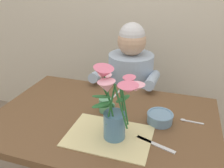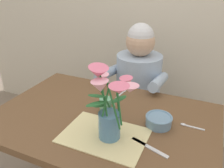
% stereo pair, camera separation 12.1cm
% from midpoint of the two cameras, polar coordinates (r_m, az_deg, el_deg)
% --- Properties ---
extents(dining_table, '(1.20, 0.80, 0.74)m').
position_cam_midpoint_polar(dining_table, '(1.32, 0.46, -11.59)').
color(dining_table, brown).
rests_on(dining_table, ground_plane).
extents(seated_person, '(0.45, 0.47, 1.14)m').
position_cam_midpoint_polar(seated_person, '(1.86, 8.04, -2.94)').
color(seated_person, '#4C4C56').
rests_on(seated_person, ground_plane).
extents(striped_placemat, '(0.40, 0.28, 0.00)m').
position_cam_midpoint_polar(striped_placemat, '(1.13, 1.20, -12.67)').
color(striped_placemat, beige).
rests_on(striped_placemat, dining_table).
extents(flower_vase, '(0.26, 0.27, 0.36)m').
position_cam_midpoint_polar(flower_vase, '(1.02, 2.76, -4.95)').
color(flower_vase, teal).
rests_on(flower_vase, dining_table).
extents(ceramic_bowl, '(0.14, 0.14, 0.06)m').
position_cam_midpoint_polar(ceramic_bowl, '(1.22, 14.30, -8.76)').
color(ceramic_bowl, '#6689A8').
rests_on(ceramic_bowl, dining_table).
extents(dinner_knife, '(0.19, 0.08, 0.00)m').
position_cam_midpoint_polar(dinner_knife, '(1.09, 12.50, -15.14)').
color(dinner_knife, silver).
rests_on(dinner_knife, dining_table).
extents(coffee_cup, '(0.09, 0.07, 0.08)m').
position_cam_midpoint_polar(coffee_cup, '(1.29, 1.15, -5.20)').
color(coffee_cup, '#569970').
rests_on(coffee_cup, dining_table).
extents(spoon_0, '(0.03, 0.12, 0.01)m').
position_cam_midpoint_polar(spoon_0, '(1.50, 4.86, -2.17)').
color(spoon_0, silver).
rests_on(spoon_0, dining_table).
extents(spoon_1, '(0.12, 0.02, 0.01)m').
position_cam_midpoint_polar(spoon_1, '(1.27, 21.00, -9.70)').
color(spoon_1, silver).
rests_on(spoon_1, dining_table).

